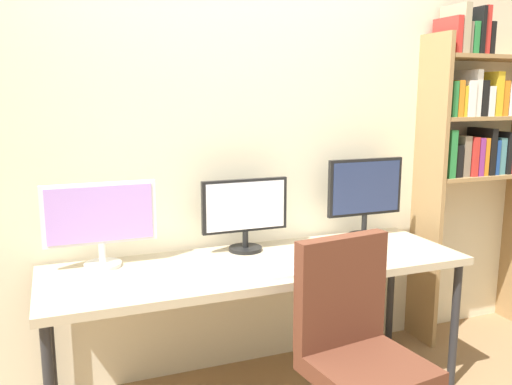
% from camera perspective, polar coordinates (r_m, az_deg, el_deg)
% --- Properties ---
extents(wall_back, '(4.54, 0.10, 2.60)m').
position_cam_1_polar(wall_back, '(2.98, -2.58, 5.19)').
color(wall_back, beige).
rests_on(wall_back, ground_plane).
extents(desk, '(2.14, 0.68, 0.74)m').
position_cam_1_polar(desk, '(2.72, 0.38, -8.51)').
color(desk, tan).
rests_on(desk, ground_plane).
extents(bookshelf, '(0.83, 0.28, 2.10)m').
position_cam_1_polar(bookshelf, '(3.64, 22.63, 5.63)').
color(bookshelf, '#9E7A4C').
rests_on(bookshelf, ground_plane).
extents(office_chair, '(0.52, 0.52, 0.99)m').
position_cam_1_polar(office_chair, '(2.39, 10.95, -19.17)').
color(office_chair, '#2D2D33').
rests_on(office_chair, ground_plane).
extents(monitor_left, '(0.54, 0.18, 0.42)m').
position_cam_1_polar(monitor_left, '(2.68, -16.47, -2.79)').
color(monitor_left, silver).
rests_on(monitor_left, desk).
extents(monitor_center, '(0.48, 0.18, 0.39)m').
position_cam_1_polar(monitor_center, '(2.84, -1.18, -2.02)').
color(monitor_center, black).
rests_on(monitor_center, desk).
extents(monitor_right, '(0.48, 0.18, 0.47)m').
position_cam_1_polar(monitor_right, '(3.16, 11.71, -0.02)').
color(monitor_right, black).
rests_on(monitor_right, desk).
extents(keyboard_main, '(0.34, 0.13, 0.02)m').
position_cam_1_polar(keyboard_main, '(2.50, 2.35, -8.78)').
color(keyboard_main, silver).
rests_on(keyboard_main, desk).
extents(computer_mouse, '(0.06, 0.10, 0.03)m').
position_cam_1_polar(computer_mouse, '(2.70, 9.70, -7.34)').
color(computer_mouse, silver).
rests_on(computer_mouse, desk).
extents(coffee_mug, '(0.11, 0.08, 0.09)m').
position_cam_1_polar(coffee_mug, '(2.84, 12.20, -5.90)').
color(coffee_mug, white).
rests_on(coffee_mug, desk).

